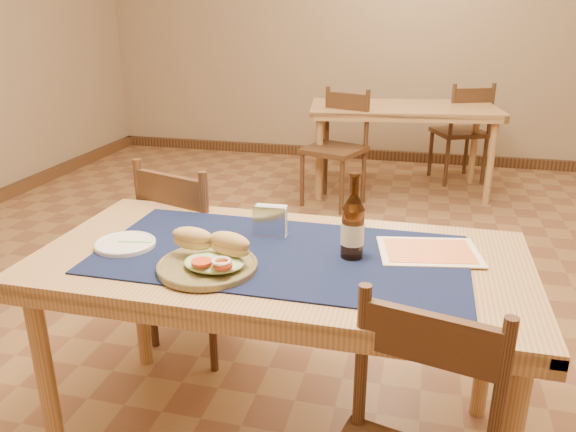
% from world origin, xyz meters
% --- Properties ---
extents(room, '(6.04, 7.04, 2.84)m').
position_xyz_m(room, '(0.00, 0.00, 1.40)').
color(room, brown).
rests_on(room, ground).
extents(main_table, '(1.60, 0.80, 0.75)m').
position_xyz_m(main_table, '(0.00, -0.80, 0.67)').
color(main_table, tan).
rests_on(main_table, ground).
extents(placemat, '(1.20, 0.60, 0.01)m').
position_xyz_m(placemat, '(0.00, -0.80, 0.75)').
color(placemat, '#10153B').
rests_on(placemat, main_table).
extents(baseboard, '(6.00, 7.00, 0.10)m').
position_xyz_m(baseboard, '(0.00, 0.00, 0.05)').
color(baseboard, '#4F311C').
rests_on(baseboard, ground).
extents(back_table, '(1.64, 0.99, 0.75)m').
position_xyz_m(back_table, '(0.23, 2.40, 0.67)').
color(back_table, tan).
rests_on(back_table, ground).
extents(chair_main_far, '(0.53, 0.53, 0.92)m').
position_xyz_m(chair_main_far, '(-0.52, -0.27, 0.48)').
color(chair_main_far, '#4F311C').
rests_on(chair_main_far, ground).
extents(chair_back_near, '(0.55, 0.55, 0.92)m').
position_xyz_m(chair_back_near, '(-0.26, 1.95, 0.48)').
color(chair_back_near, '#4F311C').
rests_on(chair_back_near, ground).
extents(chair_back_far, '(0.55, 0.55, 0.91)m').
position_xyz_m(chair_back_far, '(0.75, 2.84, 0.47)').
color(chair_back_far, '#4F311C').
rests_on(chair_back_far, ground).
extents(sandwich_plate, '(0.31, 0.31, 0.12)m').
position_xyz_m(sandwich_plate, '(-0.18, -0.97, 0.79)').
color(sandwich_plate, olive).
rests_on(sandwich_plate, placemat).
extents(side_plate, '(0.20, 0.20, 0.02)m').
position_xyz_m(side_plate, '(-0.52, -0.87, 0.77)').
color(side_plate, silver).
rests_on(side_plate, placemat).
extents(fork, '(0.12, 0.04, 0.00)m').
position_xyz_m(fork, '(-0.48, -0.86, 0.77)').
color(fork, '#9BEA80').
rests_on(fork, side_plate).
extents(beer_bottle, '(0.07, 0.07, 0.28)m').
position_xyz_m(beer_bottle, '(0.23, -0.77, 0.86)').
color(beer_bottle, '#42230B').
rests_on(beer_bottle, placemat).
extents(napkin_holder, '(0.13, 0.05, 0.11)m').
position_xyz_m(napkin_holder, '(-0.08, -0.66, 0.81)').
color(napkin_holder, silver).
rests_on(napkin_holder, placemat).
extents(menu_card, '(0.36, 0.29, 0.01)m').
position_xyz_m(menu_card, '(0.47, -0.68, 0.76)').
color(menu_card, '#F8E3BB').
rests_on(menu_card, placemat).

